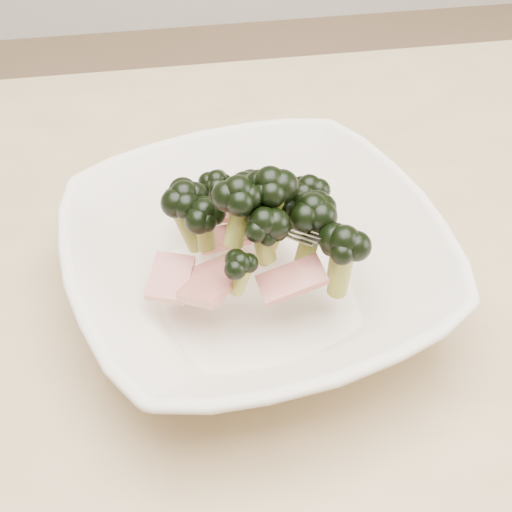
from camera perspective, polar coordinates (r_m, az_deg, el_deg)
name	(u,v)px	position (r m, az deg, el deg)	size (l,w,h in m)	color
dining_table	(250,357)	(0.71, -0.46, -8.09)	(1.20, 0.80, 0.75)	tan
broccoli_dish	(256,261)	(0.60, 0.04, -0.38)	(0.37, 0.37, 0.14)	silver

